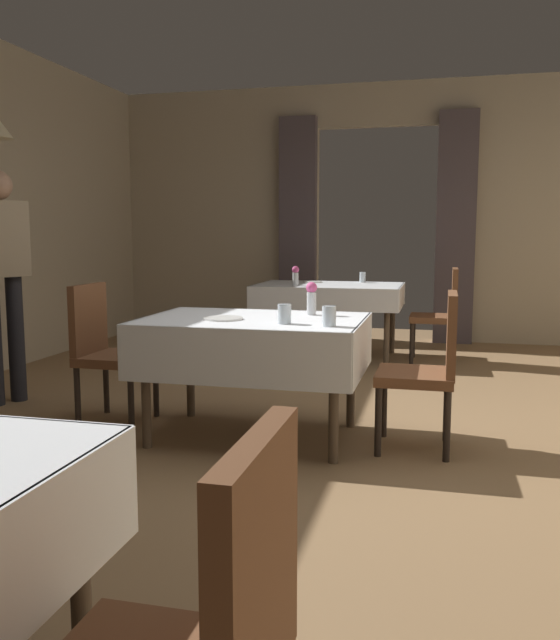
{
  "coord_description": "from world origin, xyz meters",
  "views": [
    {
      "loc": [
        0.78,
        -3.81,
        1.27
      ],
      "look_at": [
        -0.17,
        0.07,
        0.74
      ],
      "focal_mm": 37.21,
      "sensor_mm": 36.0,
      "label": 1
    }
  ],
  "objects_px": {
    "flower_vase_mid": "(311,297)",
    "glass_far_b": "(363,277)",
    "dining_table_mid": "(253,335)",
    "chair_mid_right": "(430,364)",
    "glass_mid_c": "(284,314)",
    "chair_far_right": "(442,310)",
    "person_waiter_by_doorway": "(1,267)",
    "plate_mid_b": "(223,318)",
    "flower_vase_far": "(296,275)",
    "plate_far_c": "(313,282)",
    "dining_table_far": "(329,292)",
    "glass_mid_d": "(329,316)",
    "chair_mid_left": "(105,346)"
  },
  "relations": [
    {
      "from": "plate_mid_b",
      "to": "chair_far_right",
      "type": "bearing_deg",
      "value": 65.89
    },
    {
      "from": "plate_mid_b",
      "to": "flower_vase_far",
      "type": "xyz_separation_m",
      "value": [
        -0.13,
        2.63,
        0.1
      ]
    },
    {
      "from": "dining_table_mid",
      "to": "glass_far_b",
      "type": "height_order",
      "value": "glass_far_b"
    },
    {
      "from": "flower_vase_mid",
      "to": "glass_far_b",
      "type": "xyz_separation_m",
      "value": [
        -0.01,
        2.89,
        -0.06
      ]
    },
    {
      "from": "dining_table_mid",
      "to": "glass_far_b",
      "type": "distance_m",
      "value": 3.15
    },
    {
      "from": "flower_vase_far",
      "to": "plate_far_c",
      "type": "relative_size",
      "value": 1.02
    },
    {
      "from": "glass_far_b",
      "to": "person_waiter_by_doorway",
      "type": "distance_m",
      "value": 3.62
    },
    {
      "from": "flower_vase_mid",
      "to": "person_waiter_by_doorway",
      "type": "bearing_deg",
      "value": 176.92
    },
    {
      "from": "chair_mid_left",
      "to": "chair_mid_right",
      "type": "distance_m",
      "value": 2.13
    },
    {
      "from": "chair_mid_right",
      "to": "chair_far_right",
      "type": "xyz_separation_m",
      "value": [
        0.06,
        2.76,
        0.0
      ]
    },
    {
      "from": "glass_far_b",
      "to": "plate_far_c",
      "type": "xyz_separation_m",
      "value": [
        -0.51,
        -0.13,
        -0.05
      ]
    },
    {
      "from": "glass_mid_d",
      "to": "glass_far_b",
      "type": "bearing_deg",
      "value": 93.54
    },
    {
      "from": "plate_far_c",
      "to": "chair_far_right",
      "type": "bearing_deg",
      "value": -9.85
    },
    {
      "from": "plate_far_c",
      "to": "dining_table_far",
      "type": "bearing_deg",
      "value": -44.49
    },
    {
      "from": "dining_table_mid",
      "to": "flower_vase_mid",
      "type": "bearing_deg",
      "value": 37.63
    },
    {
      "from": "flower_vase_far",
      "to": "plate_far_c",
      "type": "height_order",
      "value": "flower_vase_far"
    },
    {
      "from": "chair_mid_right",
      "to": "glass_far_b",
      "type": "relative_size",
      "value": 8.52
    },
    {
      "from": "glass_mid_d",
      "to": "person_waiter_by_doorway",
      "type": "relative_size",
      "value": 0.07
    },
    {
      "from": "chair_mid_left",
      "to": "dining_table_far",
      "type": "bearing_deg",
      "value": 68.49
    },
    {
      "from": "flower_vase_far",
      "to": "dining_table_far",
      "type": "bearing_deg",
      "value": 43.0
    },
    {
      "from": "person_waiter_by_doorway",
      "to": "glass_far_b",
      "type": "bearing_deg",
      "value": 49.8
    },
    {
      "from": "glass_mid_c",
      "to": "person_waiter_by_doorway",
      "type": "distance_m",
      "value": 2.36
    },
    {
      "from": "dining_table_far",
      "to": "flower_vase_mid",
      "type": "distance_m",
      "value": 2.58
    },
    {
      "from": "chair_mid_left",
      "to": "chair_mid_right",
      "type": "bearing_deg",
      "value": -2.53
    },
    {
      "from": "dining_table_far",
      "to": "flower_vase_mid",
      "type": "xyz_separation_m",
      "value": [
        0.31,
        -2.55,
        0.2
      ]
    },
    {
      "from": "dining_table_mid",
      "to": "plate_far_c",
      "type": "height_order",
      "value": "plate_far_c"
    },
    {
      "from": "person_waiter_by_doorway",
      "to": "plate_far_c",
      "type": "bearing_deg",
      "value": 55.18
    },
    {
      "from": "dining_table_mid",
      "to": "dining_table_far",
      "type": "bearing_deg",
      "value": 89.96
    },
    {
      "from": "chair_far_right",
      "to": "person_waiter_by_doorway",
      "type": "relative_size",
      "value": 0.54
    },
    {
      "from": "plate_far_c",
      "to": "person_waiter_by_doorway",
      "type": "xyz_separation_m",
      "value": [
        -1.83,
        -2.63,
        0.27
      ]
    },
    {
      "from": "chair_far_right",
      "to": "dining_table_far",
      "type": "bearing_deg",
      "value": 178.54
    },
    {
      "from": "chair_far_right",
      "to": "glass_far_b",
      "type": "height_order",
      "value": "chair_far_right"
    },
    {
      "from": "person_waiter_by_doorway",
      "to": "glass_mid_c",
      "type": "bearing_deg",
      "value": -14.18
    },
    {
      "from": "chair_mid_right",
      "to": "chair_far_right",
      "type": "bearing_deg",
      "value": 88.71
    },
    {
      "from": "chair_far_right",
      "to": "plate_far_c",
      "type": "height_order",
      "value": "chair_far_right"
    },
    {
      "from": "dining_table_far",
      "to": "chair_far_right",
      "type": "relative_size",
      "value": 1.59
    },
    {
      "from": "glass_far_b",
      "to": "chair_mid_left",
      "type": "bearing_deg",
      "value": -114.2
    },
    {
      "from": "glass_mid_c",
      "to": "dining_table_mid",
      "type": "bearing_deg",
      "value": 139.89
    },
    {
      "from": "glass_mid_c",
      "to": "plate_far_c",
      "type": "height_order",
      "value": "glass_mid_c"
    },
    {
      "from": "chair_far_right",
      "to": "plate_mid_b",
      "type": "bearing_deg",
      "value": -114.11
    },
    {
      "from": "flower_vase_mid",
      "to": "flower_vase_far",
      "type": "xyz_separation_m",
      "value": [
        -0.61,
        2.28,
        -0.01
      ]
    },
    {
      "from": "chair_mid_left",
      "to": "glass_mid_c",
      "type": "distance_m",
      "value": 1.37
    },
    {
      "from": "chair_mid_left",
      "to": "glass_far_b",
      "type": "xyz_separation_m",
      "value": [
        1.36,
        3.03,
        0.29
      ]
    },
    {
      "from": "flower_vase_far",
      "to": "chair_far_right",
      "type": "bearing_deg",
      "value": 9.8
    },
    {
      "from": "plate_mid_b",
      "to": "glass_mid_c",
      "type": "xyz_separation_m",
      "value": [
        0.41,
        -0.1,
        0.05
      ]
    },
    {
      "from": "chair_mid_right",
      "to": "plate_far_c",
      "type": "distance_m",
      "value": 3.26
    },
    {
      "from": "chair_mid_right",
      "to": "glass_mid_c",
      "type": "bearing_deg",
      "value": -165.59
    },
    {
      "from": "dining_table_far",
      "to": "chair_mid_right",
      "type": "height_order",
      "value": "chair_mid_right"
    },
    {
      "from": "dining_table_mid",
      "to": "flower_vase_far",
      "type": "distance_m",
      "value": 2.55
    },
    {
      "from": "glass_far_b",
      "to": "flower_vase_far",
      "type": "bearing_deg",
      "value": -134.29
    }
  ]
}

